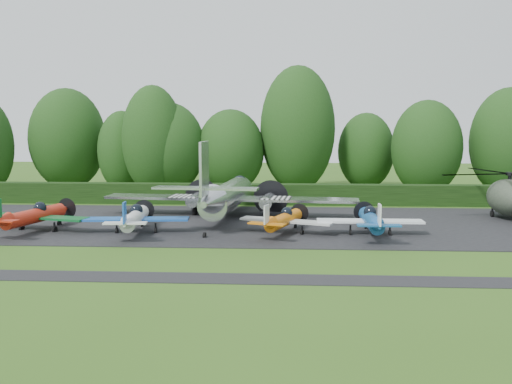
# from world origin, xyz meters

# --- Properties ---
(ground) EXTENTS (160.00, 160.00, 0.00)m
(ground) POSITION_xyz_m (0.00, 0.00, 0.00)
(ground) COLOR #335919
(ground) RESTS_ON ground
(apron) EXTENTS (70.00, 18.00, 0.01)m
(apron) POSITION_xyz_m (0.00, 10.00, 0.00)
(apron) COLOR black
(apron) RESTS_ON ground
(taxiway_verge) EXTENTS (70.00, 2.00, 0.00)m
(taxiway_verge) POSITION_xyz_m (0.00, -6.00, 0.00)
(taxiway_verge) COLOR black
(taxiway_verge) RESTS_ON ground
(hedgerow) EXTENTS (90.00, 1.60, 2.00)m
(hedgerow) POSITION_xyz_m (0.00, 21.00, 0.00)
(hedgerow) COLOR black
(hedgerow) RESTS_ON ground
(transport_plane) EXTENTS (21.53, 16.51, 6.90)m
(transport_plane) POSITION_xyz_m (-1.41, 12.12, 1.92)
(transport_plane) COLOR silver
(transport_plane) RESTS_ON ground
(light_plane_red) EXTENTS (7.67, 8.07, 2.95)m
(light_plane_red) POSITION_xyz_m (-14.79, 5.66, 1.23)
(light_plane_red) COLOR #B12210
(light_plane_red) RESTS_ON ground
(light_plane_white) EXTENTS (7.49, 7.88, 2.88)m
(light_plane_white) POSITION_xyz_m (-7.29, 5.32, 1.20)
(light_plane_white) COLOR silver
(light_plane_white) RESTS_ON ground
(light_plane_orange) EXTENTS (6.80, 7.15, 2.61)m
(light_plane_orange) POSITION_xyz_m (3.30, 5.81, 1.09)
(light_plane_orange) COLOR #D36A0C
(light_plane_orange) RESTS_ON ground
(light_plane_blue) EXTENTS (7.44, 7.83, 2.86)m
(light_plane_blue) POSITION_xyz_m (9.38, 5.46, 1.19)
(light_plane_blue) COLOR navy
(light_plane_blue) RESTS_ON ground
(helicopter) EXTENTS (12.05, 14.11, 3.88)m
(helicopter) POSITION_xyz_m (21.76, 13.39, 2.09)
(helicopter) COLOR #323C2E
(helicopter) RESTS_ON ground
(tree_1) EXTENTS (6.86, 6.86, 12.10)m
(tree_1) POSITION_xyz_m (-11.47, 28.64, 6.04)
(tree_1) COLOR black
(tree_1) RESTS_ON ground
(tree_2) EXTENTS (6.69, 6.69, 9.14)m
(tree_2) POSITION_xyz_m (12.86, 34.75, 4.56)
(tree_2) COLOR black
(tree_2) RESTS_ON ground
(tree_3) EXTENTS (8.58, 8.58, 14.45)m
(tree_3) POSITION_xyz_m (4.62, 31.75, 7.21)
(tree_3) COLOR black
(tree_3) RESTS_ON ground
(tree_4) EXTENTS (8.91, 8.91, 12.03)m
(tree_4) POSITION_xyz_m (-22.75, 32.56, 6.01)
(tree_4) COLOR black
(tree_4) RESTS_ON ground
(tree_6) EXTENTS (5.67, 5.67, 9.32)m
(tree_6) POSITION_xyz_m (-15.56, 30.65, 4.65)
(tree_6) COLOR black
(tree_6) RESTS_ON ground
(tree_7) EXTENTS (7.65, 7.65, 10.43)m
(tree_7) POSITION_xyz_m (18.70, 29.28, 5.21)
(tree_7) COLOR black
(tree_7) RESTS_ON ground
(tree_8) EXTENTS (7.67, 7.67, 9.48)m
(tree_8) POSITION_xyz_m (-3.01, 30.64, 4.73)
(tree_8) COLOR black
(tree_8) RESTS_ON ground
(tree_11) EXTENTS (8.19, 8.19, 11.77)m
(tree_11) POSITION_xyz_m (27.46, 29.29, 5.87)
(tree_11) COLOR black
(tree_11) RESTS_ON ground
(tree_12) EXTENTS (8.12, 8.12, 10.23)m
(tree_12) POSITION_xyz_m (-9.93, 29.88, 5.11)
(tree_12) COLOR black
(tree_12) RESTS_ON ground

